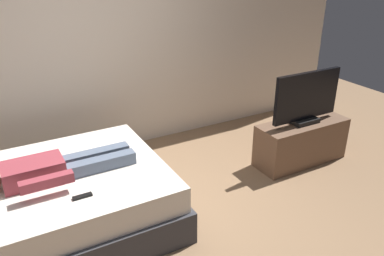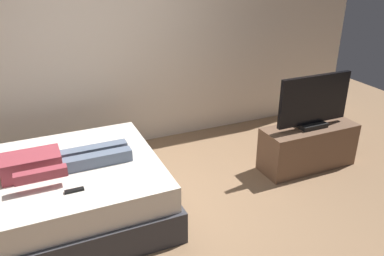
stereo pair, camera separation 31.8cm
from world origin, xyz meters
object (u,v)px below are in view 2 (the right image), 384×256
at_px(person, 48,163).
at_px(tv, 314,103).
at_px(remote, 74,190).
at_px(bed, 50,197).
at_px(tv_stand, 308,147).

height_order(person, tv, tv).
distance_m(person, remote, 0.44).
relative_size(bed, person, 1.60).
height_order(bed, tv_stand, bed).
bearing_deg(bed, person, -40.80).
xyz_separation_m(person, remote, (0.15, -0.40, -0.07)).
relative_size(remote, tv, 0.17).
distance_m(person, tv_stand, 2.77).
distance_m(remote, tv_stand, 2.63).
xyz_separation_m(bed, tv_stand, (2.78, -0.12, -0.01)).
bearing_deg(tv, person, 178.11).
relative_size(person, remote, 8.40).
xyz_separation_m(person, tv_stand, (2.75, -0.09, -0.37)).
height_order(person, remote, person).
bearing_deg(tv_stand, bed, 177.61).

